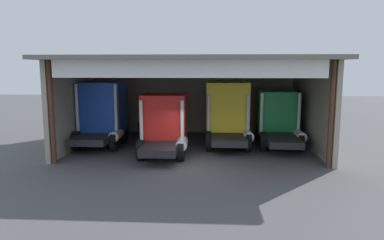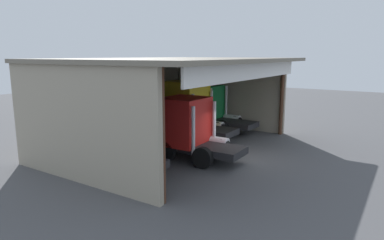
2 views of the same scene
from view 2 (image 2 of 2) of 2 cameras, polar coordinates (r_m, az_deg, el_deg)
The scene contains 8 objects.
ground_plane at distance 18.00m, azimuth 8.38°, elevation -6.46°, with size 80.00×80.00×0.00m, color #4C4C4F.
workshop_shed at distance 19.93m, azimuth -4.92°, elevation 5.88°, with size 14.12×10.10×5.16m.
truck_blue_center_right_bay at distance 15.64m, azimuth -14.01°, elevation -1.92°, with size 2.63×4.23×3.74m.
truck_red_center_bay at distance 17.46m, azimuth -0.48°, elevation -1.23°, with size 2.52×4.46×3.19m.
truck_yellow_center_left_bay at distance 21.45m, azimuth -0.36°, elevation 1.79°, with size 2.62×4.51×3.73m.
truck_green_yard_outside at distance 24.21m, azimuth 2.79°, elevation 2.15°, with size 2.54×5.27×3.19m.
oil_drum at distance 20.16m, azimuth -17.91°, elevation -3.65°, with size 0.58×0.58×0.91m, color gold.
tool_cart at distance 19.36m, azimuth -15.47°, elevation -3.96°, with size 0.90×0.60×1.00m, color black.
Camera 2 is at (-15.67, -7.06, 5.33)m, focal length 31.67 mm.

